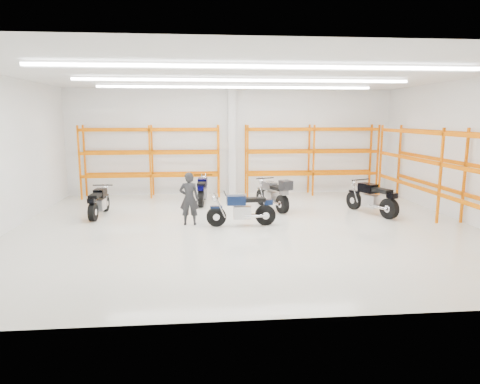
{
  "coord_description": "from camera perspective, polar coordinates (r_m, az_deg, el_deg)",
  "views": [
    {
      "loc": [
        -1.33,
        -12.55,
        3.32
      ],
      "look_at": [
        -0.14,
        0.5,
        1.02
      ],
      "focal_mm": 32.0,
      "sensor_mm": 36.0,
      "label": 1
    }
  ],
  "objects": [
    {
      "name": "pallet_racking_back_right",
      "position": [
        18.7,
        9.48,
        5.13
      ],
      "size": [
        5.67,
        0.87,
        3.0
      ],
      "color": "#F05F00",
      "rests_on": "ground"
    },
    {
      "name": "motorcycle_back_b",
      "position": [
        16.57,
        -5.07,
        0.12
      ],
      "size": [
        0.72,
        2.17,
        1.06
      ],
      "color": "black",
      "rests_on": "ground"
    },
    {
      "name": "motorcycle_back_c",
      "position": [
        15.42,
        4.58,
        -0.35
      ],
      "size": [
        1.09,
        2.25,
        1.19
      ],
      "color": "black",
      "rests_on": "ground"
    },
    {
      "name": "structural_column",
      "position": [
        18.45,
        -1.09,
        6.64
      ],
      "size": [
        0.32,
        0.32,
        4.5
      ],
      "primitive_type": "cube",
      "color": "white",
      "rests_on": "ground"
    },
    {
      "name": "motorcycle_back_d",
      "position": [
        15.36,
        17.34,
        -0.92
      ],
      "size": [
        1.12,
        2.22,
        1.15
      ],
      "color": "black",
      "rests_on": "ground"
    },
    {
      "name": "pallet_racking_side",
      "position": [
        14.86,
        26.57,
        3.1
      ],
      "size": [
        0.87,
        9.07,
        3.0
      ],
      "color": "#F05F00",
      "rests_on": "ground"
    },
    {
      "name": "motorcycle_main",
      "position": [
        13.17,
        0.58,
        -2.42
      ],
      "size": [
        2.15,
        0.71,
        1.06
      ],
      "color": "black",
      "rests_on": "ground"
    },
    {
      "name": "standing_man",
      "position": [
        13.31,
        -6.8,
        -0.89
      ],
      "size": [
        0.63,
        0.43,
        1.65
      ],
      "primitive_type": "imported",
      "rotation": [
        0.0,
        0.0,
        3.08
      ],
      "color": "black",
      "rests_on": "ground"
    },
    {
      "name": "room_shell",
      "position": [
        12.64,
        0.83,
        9.8
      ],
      "size": [
        14.02,
        12.02,
        4.51
      ],
      "color": "silver",
      "rests_on": "ground"
    },
    {
      "name": "motorcycle_back_a",
      "position": [
        15.12,
        -18.35,
        -1.4
      ],
      "size": [
        0.68,
        2.05,
        1.01
      ],
      "color": "black",
      "rests_on": "ground"
    },
    {
      "name": "pallet_racking_back_left",
      "position": [
        18.21,
        -11.78,
        4.93
      ],
      "size": [
        5.67,
        0.87,
        3.0
      ],
      "color": "#F05F00",
      "rests_on": "ground"
    },
    {
      "name": "ground",
      "position": [
        13.05,
        0.8,
        -4.77
      ],
      "size": [
        14.0,
        14.0,
        0.0
      ],
      "primitive_type": "plane",
      "color": "beige",
      "rests_on": "ground"
    }
  ]
}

